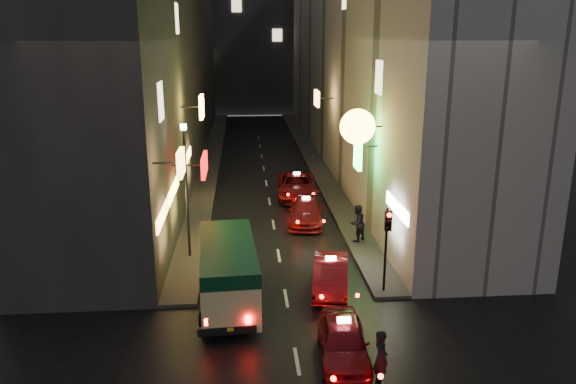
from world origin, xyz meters
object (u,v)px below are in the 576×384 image
object	(u,v)px
taxi_near	(343,338)
traffic_light	(387,233)
pedestrian_crossing	(381,355)
lamp_post	(186,182)
minibus	(228,267)

from	to	relation	value
taxi_near	traffic_light	world-z (taller)	traffic_light
pedestrian_crossing	traffic_light	bearing A→B (deg)	-26.44
traffic_light	taxi_near	bearing A→B (deg)	-119.14
taxi_near	traffic_light	bearing A→B (deg)	60.86
pedestrian_crossing	traffic_light	xyz separation A→B (m)	(1.63, 5.94, 1.66)
taxi_near	lamp_post	world-z (taller)	lamp_post
minibus	taxi_near	size ratio (longest dim) A/B	1.20
pedestrian_crossing	minibus	bearing A→B (deg)	28.53
pedestrian_crossing	lamp_post	distance (m)	12.65
lamp_post	traffic_light	bearing A→B (deg)	-28.91
pedestrian_crossing	lamp_post	world-z (taller)	lamp_post
pedestrian_crossing	traffic_light	distance (m)	6.38
taxi_near	pedestrian_crossing	distance (m)	1.72
traffic_light	lamp_post	world-z (taller)	lamp_post
taxi_near	traffic_light	xyz separation A→B (m)	(2.49, 4.47, 1.91)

